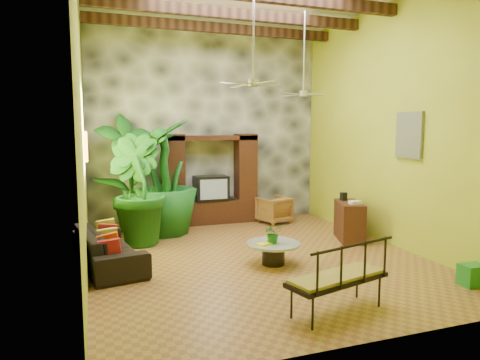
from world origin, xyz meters
name	(u,v)px	position (x,y,z in m)	size (l,w,h in m)	color
ground	(255,257)	(0.00, 0.00, 0.00)	(7.00, 7.00, 0.00)	brown
back_wall	(207,126)	(0.00, 3.50, 2.50)	(6.00, 0.02, 5.00)	#A4A325
left_wall	(82,124)	(-3.00, 0.00, 2.50)	(0.02, 7.00, 5.00)	#A4A325
right_wall	(391,125)	(3.00, 0.00, 2.50)	(0.02, 7.00, 5.00)	#A4A325
stone_accent_wall	(207,126)	(0.00, 3.44, 2.50)	(5.98, 0.10, 4.98)	#313338
entertainment_center	(211,186)	(0.00, 3.14, 0.97)	(2.40, 0.55, 2.30)	#33160E
ceiling_fan_front	(253,71)	(-0.20, -0.40, 3.40)	(1.28, 1.28, 1.86)	silver
ceiling_fan_back	(304,84)	(1.60, 1.20, 3.40)	(1.28, 1.28, 1.86)	silver
wall_art_mask	(86,146)	(-2.96, 1.00, 2.10)	(0.06, 0.32, 0.55)	yellow
wall_art_painting	(409,135)	(2.96, -0.60, 2.30)	(0.06, 0.70, 0.90)	#26658D
sofa	(108,248)	(-2.65, 0.37, 0.33)	(2.24, 0.88, 0.65)	black
wicker_armchair	(274,210)	(1.56, 2.64, 0.34)	(0.73, 0.75, 0.68)	olive
tall_plant_a	(129,173)	(-2.05, 2.90, 1.40)	(1.47, 1.00, 2.79)	#195F1C
tall_plant_b	(136,189)	(-2.01, 1.72, 1.17)	(1.29, 1.04, 2.34)	#185B1B
tall_plant_c	(164,177)	(-1.31, 2.38, 1.32)	(1.48, 1.48, 2.64)	#185D1E
coffee_table	(273,250)	(0.15, -0.53, 0.26)	(0.96, 0.96, 0.40)	black
centerpiece_plant	(273,233)	(0.13, -0.55, 0.58)	(0.33, 0.28, 0.36)	#185E19
yellow_tray	(264,244)	(-0.07, -0.60, 0.41)	(0.25, 0.18, 0.03)	gold
iron_bench	(341,275)	(0.12, -2.75, 0.54)	(1.53, 0.88, 0.57)	black
side_console	(349,221)	(2.41, 0.51, 0.42)	(0.47, 1.05, 0.84)	#3D1B13
green_bin	(473,275)	(2.65, -2.51, 0.17)	(0.38, 0.28, 0.33)	#217C3E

